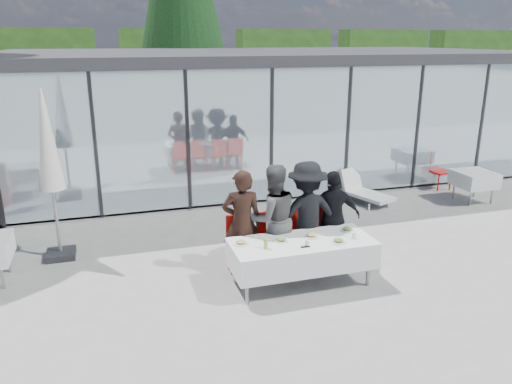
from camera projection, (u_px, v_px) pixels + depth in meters
ground at (290, 284)px, 8.02m from camera, size 90.00×90.00×0.00m
pavilion at (258, 94)px, 15.41m from camera, size 14.80×8.80×3.44m
treeline at (109, 64)px, 32.40m from camera, size 62.50×2.00×4.40m
dining_table at (302, 253)px, 7.86m from camera, size 2.26×0.96×0.75m
diner_a at (242, 223)px, 8.12m from camera, size 0.76×0.76×1.80m
diner_chair_a at (241, 241)px, 8.33m from camera, size 0.44×0.44×0.97m
diner_b at (273, 219)px, 8.26m from camera, size 0.93×0.93×1.85m
diner_chair_b at (270, 238)px, 8.47m from camera, size 0.44×0.44×0.97m
diner_c at (306, 215)px, 8.43m from camera, size 1.20×1.20×1.85m
diner_chair_c at (303, 234)px, 8.64m from camera, size 0.44×0.44×0.97m
diner_d at (333, 217)px, 8.60m from camera, size 1.07×1.07×1.65m
diner_chair_d at (330, 231)px, 8.78m from camera, size 0.44×0.44×0.97m
plate_a at (241, 243)px, 7.66m from camera, size 0.24×0.24×0.07m
plate_b at (281, 240)px, 7.77m from camera, size 0.24×0.24×0.07m
plate_c at (312, 235)px, 7.94m from camera, size 0.24×0.24×0.07m
plate_d at (348, 229)px, 8.19m from camera, size 0.24×0.24×0.07m
plate_extra at (338, 241)px, 7.72m from camera, size 0.24×0.24×0.07m
juice_bottle at (266, 244)px, 7.48m from camera, size 0.06×0.06×0.16m
drinking_glasses at (331, 239)px, 7.73m from camera, size 0.89×0.13×0.10m
folded_eyeglasses at (305, 247)px, 7.56m from camera, size 0.14×0.03×0.01m
spare_table_right at (474, 179)px, 11.94m from camera, size 0.86×0.86×0.74m
spare_chair_a at (439, 168)px, 13.03m from camera, size 0.49×0.49×0.97m
spare_chair_b at (366, 171)px, 12.77m from camera, size 0.62×0.62×0.97m
market_umbrella at (48, 151)px, 8.42m from camera, size 0.50×0.50×3.00m
lounger at (362, 190)px, 12.09m from camera, size 1.01×1.46×0.72m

